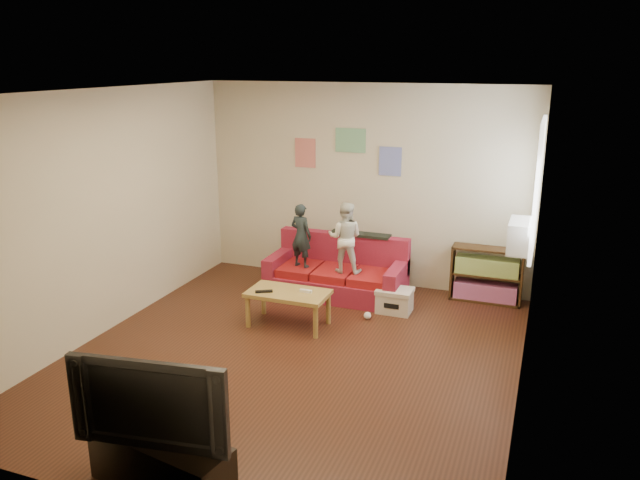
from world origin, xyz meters
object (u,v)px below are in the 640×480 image
(bookshelf, at_px, (486,278))
(television, at_px, (156,397))
(child_b, at_px, (345,237))
(coffee_table, at_px, (288,296))
(sofa, at_px, (338,274))
(tv_stand, at_px, (161,463))
(child_a, at_px, (301,236))
(file_box, at_px, (395,300))

(bookshelf, height_order, television, television)
(child_b, bearing_deg, coffee_table, 63.49)
(sofa, height_order, tv_stand, sofa)
(sofa, xyz_separation_m, child_b, (0.15, -0.16, 0.57))
(coffee_table, bearing_deg, television, -84.43)
(coffee_table, xyz_separation_m, bookshelf, (2.06, 1.59, -0.04))
(child_a, xyz_separation_m, tv_stand, (0.54, -3.98, -0.59))
(child_b, relative_size, file_box, 2.11)
(sofa, height_order, child_b, child_b)
(child_b, bearing_deg, tv_stand, 81.53)
(coffee_table, height_order, television, television)
(child_a, height_order, bookshelf, child_a)
(coffee_table, distance_m, bookshelf, 2.60)
(sofa, bearing_deg, child_a, -160.41)
(file_box, distance_m, tv_stand, 3.87)
(sofa, xyz_separation_m, file_box, (0.86, -0.35, -0.11))
(bookshelf, relative_size, file_box, 2.06)
(coffee_table, relative_size, bookshelf, 1.05)
(file_box, xyz_separation_m, television, (-0.77, -3.79, 0.59))
(bookshelf, bearing_deg, tv_stand, -111.26)
(child_b, xyz_separation_m, file_box, (0.71, -0.19, -0.68))
(child_b, distance_m, file_box, 1.00)
(child_b, relative_size, television, 0.79)
(child_a, distance_m, child_b, 0.60)
(sofa, bearing_deg, tv_stand, -88.77)
(sofa, bearing_deg, file_box, -22.33)
(child_b, bearing_deg, bookshelf, -169.18)
(bookshelf, distance_m, tv_stand, 4.88)
(sofa, bearing_deg, television, -88.77)
(file_box, bearing_deg, tv_stand, -101.48)
(bookshelf, bearing_deg, file_box, -142.72)
(child_b, xyz_separation_m, coffee_table, (-0.35, -1.02, -0.47))
(child_b, distance_m, tv_stand, 4.03)
(coffee_table, bearing_deg, file_box, 37.97)
(bookshelf, relative_size, tv_stand, 0.81)
(coffee_table, distance_m, television, 3.00)
(tv_stand, bearing_deg, file_box, 88.81)
(sofa, distance_m, file_box, 0.93)
(sofa, xyz_separation_m, television, (0.09, -4.14, 0.48))
(sofa, distance_m, tv_stand, 4.14)
(sofa, height_order, file_box, sofa)
(child_a, xyz_separation_m, television, (0.54, -3.98, -0.05))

